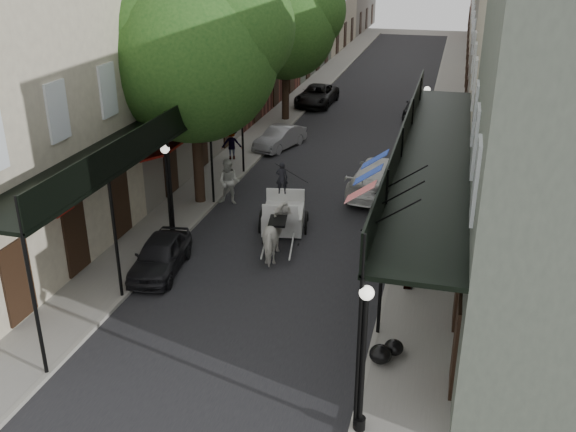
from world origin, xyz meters
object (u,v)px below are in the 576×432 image
Objects in this scene: car_left_far at (317,95)px; carriage at (284,198)px; pedestrian_sidewalk_left at (232,144)px; tree_near at (203,48)px; car_right_near at (381,176)px; tree_far at (292,23)px; lamppost_left at (168,193)px; lamppost_right_near at (363,358)px; car_left_mid at (280,138)px; lamppost_right_far at (424,122)px; car_left_near at (160,255)px; pedestrian_sidewalk_right at (408,263)px; horse at (277,234)px; car_right_far at (417,107)px; pedestrian_walking at (229,182)px.

carriage is at bearing -78.90° from car_left_far.
car_left_far is (1.58, 12.73, -0.26)m from pedestrian_sidewalk_left.
car_right_near is at bearing 24.10° from tree_near.
tree_far reaches higher than lamppost_left.
lamppost_right_near is at bearing -76.66° from carriage.
lamppost_right_near is 21.79m from car_left_mid.
lamppost_right_far is 10.42m from carriage.
lamppost_right_far reaches higher than carriage.
pedestrian_sidewalk_left is (-0.93, -8.48, -4.92)m from tree_far.
tree_far is 27.74m from lamppost_right_near.
lamppost_left is 2.51m from car_left_near.
carriage reaches higher than car_left_far.
pedestrian_sidewalk_right is 25.00m from car_left_far.
tree_far is 1.59× the size of car_right_near.
car_right_far is (3.26, 20.90, -0.25)m from horse.
pedestrian_walking is at bearing -86.44° from tree_far.
horse is (-4.17, 8.00, -1.16)m from lamppost_right_near.
car_left_mid is 0.96× the size of car_right_far.
tree_far is 16.56m from carriage.
car_left_far is (-3.05, 19.70, -0.49)m from carriage.
car_left_far is at bearing 126.45° from lamppost_right_far.
pedestrian_sidewalk_right is (5.09, -3.93, -0.18)m from carriage.
lamppost_right_near is 2.31× the size of pedestrian_sidewalk_left.
lamppost_right_near is (8.30, -12.18, -4.44)m from tree_near.
lamppost_right_near is at bearing 107.40° from horse.
lamppost_left is 8.79m from pedestrian_sidewalk_right.
lamppost_right_far is 1.90× the size of pedestrian_walking.
pedestrian_sidewalk_left is at bearing 113.42° from carriage.
lamppost_right_far is at bearing 90.00° from lamppost_right_near.
carriage reaches higher than pedestrian_sidewalk_right.
pedestrian_sidewalk_left is (-9.28, 17.70, -1.13)m from lamppost_right_near.
car_right_near is 13.68m from car_right_far.
pedestrian_sidewalk_right is at bearing -88.11° from lamppost_right_far.
car_right_near is (-1.47, -4.77, -1.26)m from lamppost_right_far.
carriage is at bearing 50.24° from car_left_near.
horse is 12.85m from car_left_mid.
car_right_far reaches higher than car_left_near.
car_left_far is at bearing -62.14° from car_right_near.
horse is at bearing 84.25° from car_right_far.
car_right_near reaches higher than car_left_mid.
horse is 0.59× the size of car_left_near.
lamppost_left is at bearing 52.62° from car_right_near.
car_right_far is (7.39, 16.73, -5.85)m from tree_near.
car_left_mid is at bearing -85.05° from horse.
pedestrian_sidewalk_left is 0.43× the size of car_right_far.
tree_far is 11.05m from lamppost_right_far.
lamppost_left is 14.53m from lamppost_right_far.
car_right_near is at bearing -65.38° from car_left_far.
car_right_near is (6.23, 9.23, 0.18)m from car_left_near.
lamppost_right_near reaches higher than car_left_mid.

